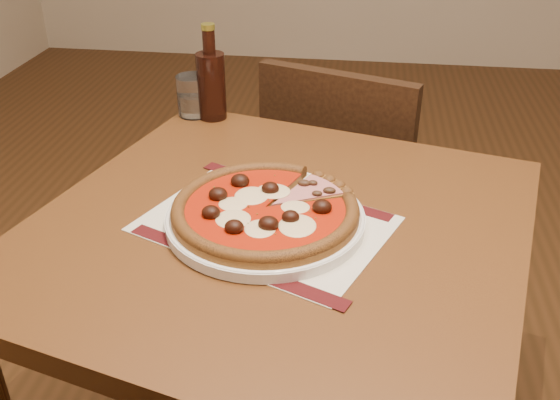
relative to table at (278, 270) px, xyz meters
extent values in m
cube|color=brown|center=(0.00, 0.00, 0.08)|extent=(0.97, 0.97, 0.04)
cylinder|color=brown|center=(-0.25, 0.43, -0.29)|extent=(0.05, 0.05, 0.71)
cylinder|color=brown|center=(0.43, 0.25, -0.29)|extent=(0.05, 0.05, 0.71)
cube|color=black|center=(0.13, 0.68, -0.24)|extent=(0.51, 0.51, 0.04)
cylinder|color=black|center=(0.34, 0.78, -0.45)|extent=(0.03, 0.03, 0.39)
cylinder|color=black|center=(0.02, 0.90, -0.45)|extent=(0.03, 0.03, 0.39)
cylinder|color=black|center=(0.23, 0.46, -0.45)|extent=(0.03, 0.03, 0.39)
cylinder|color=black|center=(-0.09, 0.58, -0.45)|extent=(0.03, 0.03, 0.39)
cube|color=black|center=(0.06, 0.51, -0.02)|extent=(0.39, 0.17, 0.42)
cube|color=beige|center=(-0.02, -0.01, 0.10)|extent=(0.46, 0.41, 0.00)
cylinder|color=white|center=(-0.02, -0.01, 0.11)|extent=(0.33, 0.33, 0.02)
cylinder|color=#915F23|center=(-0.02, -0.01, 0.13)|extent=(0.31, 0.31, 0.01)
torus|color=brown|center=(-0.02, -0.01, 0.13)|extent=(0.31, 0.31, 0.02)
cylinder|color=#A11207|center=(-0.02, -0.01, 0.13)|extent=(0.27, 0.27, 0.00)
ellipsoid|color=#FFE2AB|center=(-0.02, 0.04, 0.14)|extent=(0.05, 0.05, 0.01)
ellipsoid|color=#FFE2AB|center=(-0.07, 0.05, 0.14)|extent=(0.05, 0.05, 0.01)
ellipsoid|color=#FFE2AB|center=(-0.07, -0.01, 0.14)|extent=(0.05, 0.05, 0.01)
ellipsoid|color=#FFE2AB|center=(-0.08, -0.07, 0.14)|extent=(0.05, 0.05, 0.01)
ellipsoid|color=#FFE2AB|center=(-0.02, -0.06, 0.14)|extent=(0.05, 0.05, 0.01)
ellipsoid|color=#FFE2AB|center=(0.04, -0.06, 0.14)|extent=(0.05, 0.05, 0.01)
ellipsoid|color=#FFE2AB|center=(0.03, -0.01, 0.14)|extent=(0.05, 0.05, 0.01)
ellipsoid|color=black|center=(-0.02, 0.05, 0.15)|extent=(0.03, 0.03, 0.02)
ellipsoid|color=black|center=(-0.08, 0.06, 0.15)|extent=(0.03, 0.03, 0.02)
ellipsoid|color=black|center=(-0.08, 0.00, 0.15)|extent=(0.03, 0.03, 0.02)
ellipsoid|color=black|center=(-0.10, -0.05, 0.15)|extent=(0.03, 0.03, 0.02)
ellipsoid|color=black|center=(-0.05, -0.07, 0.15)|extent=(0.03, 0.03, 0.02)
ellipsoid|color=black|center=(0.00, -0.10, 0.15)|extent=(0.03, 0.03, 0.02)
ellipsoid|color=black|center=(0.03, -0.05, 0.15)|extent=(0.03, 0.03, 0.02)
ellipsoid|color=black|center=(0.07, -0.01, 0.15)|extent=(0.03, 0.03, 0.02)
ellipsoid|color=#3D2316|center=(0.03, 0.02, 0.14)|extent=(0.02, 0.01, 0.01)
ellipsoid|color=#3D2316|center=(0.06, 0.06, 0.14)|extent=(0.02, 0.01, 0.01)
ellipsoid|color=#3D2316|center=(0.02, 0.03, 0.14)|extent=(0.02, 0.01, 0.01)
ellipsoid|color=#3D2316|center=(0.04, 0.07, 0.14)|extent=(0.02, 0.01, 0.01)
cylinder|color=white|center=(-0.26, 0.44, 0.15)|extent=(0.10, 0.10, 0.09)
cylinder|color=black|center=(-0.21, 0.43, 0.18)|extent=(0.06, 0.06, 0.15)
cylinder|color=black|center=(-0.21, 0.43, 0.27)|extent=(0.03, 0.03, 0.06)
cylinder|color=#A5A437|center=(-0.21, 0.43, 0.31)|extent=(0.03, 0.03, 0.01)
camera|label=1|loc=(0.13, -0.88, 0.66)|focal=40.00mm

